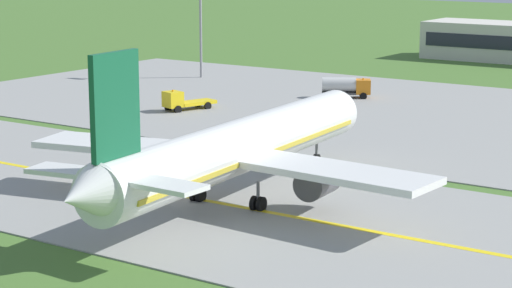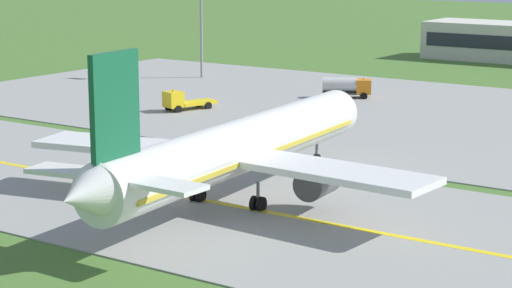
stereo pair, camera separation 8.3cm
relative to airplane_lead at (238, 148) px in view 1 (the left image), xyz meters
The scene contains 8 objects.
ground_plane 6.01m from the airplane_lead, 161.57° to the right, with size 500.00×500.00×0.00m, color #47702D.
taxiway_strip 5.98m from the airplane_lead, 161.57° to the right, with size 240.00×28.00×0.10m, color gray.
apron_pad 41.24m from the airplane_lead, 81.80° to the left, with size 140.00×52.00×0.10m, color gray.
taxiway_centreline 5.94m from the airplane_lead, 161.57° to the right, with size 220.00×0.60×0.01m, color yellow.
airplane_lead is the anchor object (origin of this frame).
service_truck_baggage 40.73m from the airplane_lead, 134.59° to the left, with size 3.92×6.72×2.59m.
service_truck_fuel 50.90m from the airplane_lead, 110.01° to the left, with size 6.19×4.88×2.65m.
apron_light_mast 68.45m from the airplane_lead, 129.88° to the left, with size 2.40×0.50×14.70m.
Camera 1 is at (44.94, -55.78, 19.06)m, focal length 67.86 mm.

